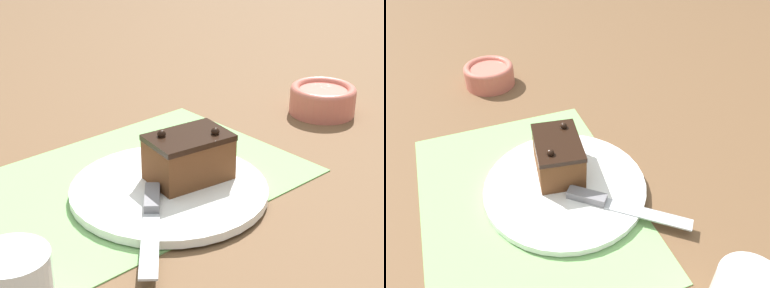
% 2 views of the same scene
% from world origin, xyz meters
% --- Properties ---
extents(ground_plane, '(3.00, 3.00, 0.00)m').
position_xyz_m(ground_plane, '(0.00, 0.00, 0.00)').
color(ground_plane, brown).
extents(placemat_woven, '(0.46, 0.34, 0.00)m').
position_xyz_m(placemat_woven, '(0.00, 0.00, 0.00)').
color(placemat_woven, '#7AB266').
rests_on(placemat_woven, ground_plane).
extents(cake_plate, '(0.27, 0.27, 0.01)m').
position_xyz_m(cake_plate, '(0.00, -0.07, 0.01)').
color(cake_plate, white).
rests_on(cake_plate, placemat_woven).
extents(chocolate_cake, '(0.12, 0.09, 0.08)m').
position_xyz_m(chocolate_cake, '(0.04, -0.07, 0.05)').
color(chocolate_cake, brown).
rests_on(chocolate_cake, cake_plate).
extents(serving_knife, '(0.15, 0.17, 0.01)m').
position_xyz_m(serving_knife, '(-0.07, -0.11, 0.02)').
color(serving_knife, slate).
rests_on(serving_knife, cake_plate).
extents(small_bowl, '(0.12, 0.12, 0.05)m').
position_xyz_m(small_bowl, '(0.41, -0.01, 0.03)').
color(small_bowl, '#C66656').
rests_on(small_bowl, ground_plane).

